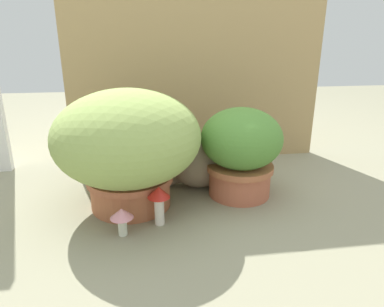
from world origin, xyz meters
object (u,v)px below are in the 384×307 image
at_px(cat, 205,160).
at_px(mushroom_ornament_pink, 122,216).
at_px(grass_planter, 128,143).
at_px(mushroom_ornament_red, 159,198).
at_px(leafy_planter, 241,150).

height_order(cat, mushroom_ornament_pink, cat).
xyz_separation_m(grass_planter, mushroom_ornament_red, (0.10, -0.16, -0.15)).
bearing_deg(mushroom_ornament_pink, leafy_planter, 27.89).
xyz_separation_m(grass_planter, cat, (0.31, 0.13, -0.13)).
distance_m(grass_planter, cat, 0.37).
distance_m(grass_planter, mushroom_ornament_pink, 0.28).
bearing_deg(leafy_planter, mushroom_ornament_pink, -152.11).
bearing_deg(grass_planter, cat, 23.25).
distance_m(leafy_planter, mushroom_ornament_pink, 0.54).
distance_m(mushroom_ornament_pink, mushroom_ornament_red, 0.14).
bearing_deg(mushroom_ornament_pink, cat, 45.64).
bearing_deg(cat, grass_planter, -156.75).
distance_m(grass_planter, leafy_planter, 0.44).
height_order(grass_planter, mushroom_ornament_pink, grass_planter).
relative_size(grass_planter, cat, 1.39).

